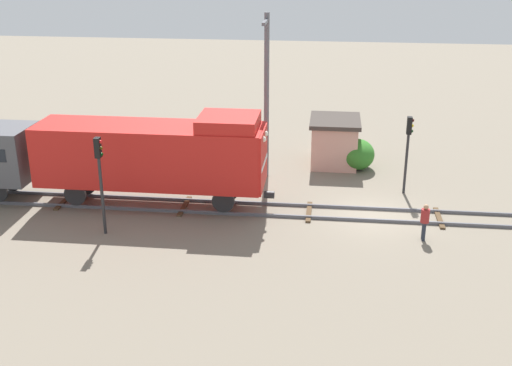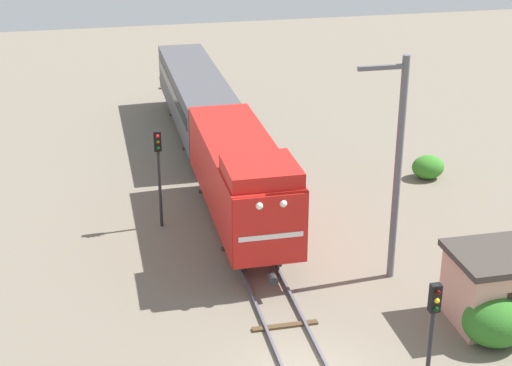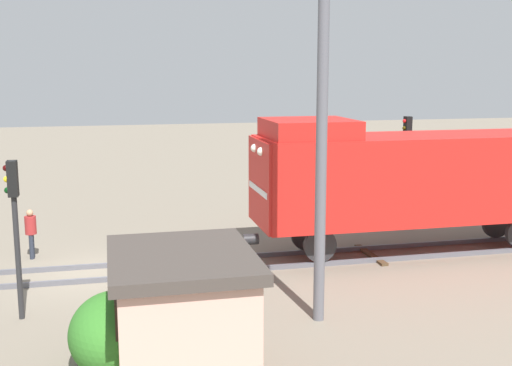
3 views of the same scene
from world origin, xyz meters
name	(u,v)px [view 1 (image 1 of 3)]	position (x,y,z in m)	size (l,w,h in m)	color
ground_plane	(373,216)	(0.00, 0.00, 0.00)	(111.61, 111.61, 0.00)	#756B5B
railway_track	(373,214)	(0.00, 0.00, 0.07)	(2.40, 74.41, 0.16)	#595960
locomotive	(155,153)	(0.00, 10.67, 2.77)	(2.90, 11.60, 4.60)	red
traffic_signal_near	(408,141)	(3.20, -1.75, 2.87)	(0.32, 0.34, 4.12)	#262628
traffic_signal_mid	(100,168)	(-3.40, 12.17, 3.13)	(0.32, 0.34, 4.53)	#262628
worker_near_track	(425,219)	(-2.40, -2.05, 1.00)	(0.38, 0.38, 1.70)	#262B38
catenary_mast	(266,93)	(4.94, 5.72, 4.73)	(1.94, 0.28, 8.97)	#595960
relay_hut	(334,141)	(7.50, 1.95, 1.39)	(3.50, 2.90, 2.74)	#D19E8C
bush_near	(357,154)	(6.78, 0.60, 0.86)	(2.38, 1.95, 1.73)	#317426
bush_mid	(138,132)	(10.61, 14.76, 0.61)	(1.69, 1.38, 1.23)	#337E26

